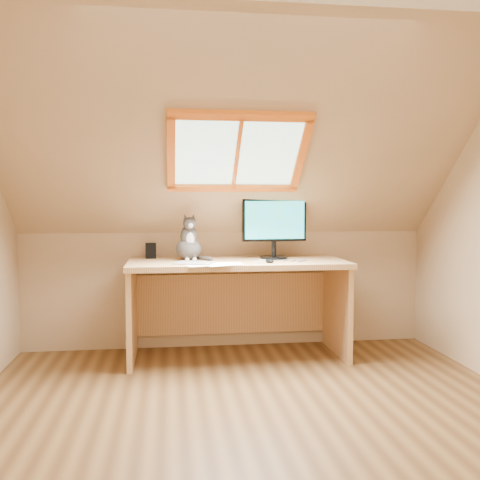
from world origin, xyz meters
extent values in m
plane|color=brown|center=(0.00, 0.00, 0.00)|extent=(3.50, 3.50, 0.00)
cube|color=tan|center=(0.00, -1.75, 1.20)|extent=(3.50, 0.02, 2.40)
cube|color=tan|center=(0.00, 1.75, 0.50)|extent=(3.50, 0.02, 1.00)
cube|color=tan|center=(0.00, 0.97, 1.70)|extent=(3.50, 1.56, 1.41)
cube|color=#B2E0CC|center=(0.00, 1.05, 1.63)|extent=(0.90, 0.53, 0.48)
cube|color=#E45A15|center=(0.00, 1.05, 1.63)|extent=(1.02, 0.64, 0.59)
cube|color=tan|center=(0.04, 1.38, 0.77)|extent=(1.74, 0.76, 0.04)
cube|color=tan|center=(-0.80, 1.38, 0.38)|extent=(0.04, 0.69, 0.75)
cube|color=tan|center=(0.88, 1.38, 0.38)|extent=(0.04, 0.69, 0.75)
cube|color=tan|center=(0.04, 1.73, 0.38)|extent=(1.64, 0.03, 0.53)
cylinder|color=black|center=(0.36, 1.47, 0.80)|extent=(0.23, 0.23, 0.02)
cylinder|color=black|center=(0.36, 1.47, 0.88)|extent=(0.04, 0.04, 0.12)
cube|color=black|center=(0.36, 1.47, 1.12)|extent=(0.54, 0.07, 0.35)
cube|color=#0F74B8|center=(0.36, 1.44, 1.12)|extent=(0.50, 0.04, 0.31)
ellipsoid|color=#45403D|center=(-0.34, 1.46, 0.88)|extent=(0.24, 0.27, 0.18)
ellipsoid|color=#45403D|center=(-0.34, 1.44, 0.99)|extent=(0.15, 0.15, 0.19)
ellipsoid|color=silver|center=(-0.33, 1.38, 0.97)|extent=(0.07, 0.05, 0.11)
ellipsoid|color=#45403D|center=(-0.34, 1.40, 1.09)|extent=(0.12, 0.11, 0.10)
sphere|color=silver|center=(-0.33, 1.35, 1.08)|extent=(0.04, 0.04, 0.04)
cone|color=#45403D|center=(-0.37, 1.41, 1.14)|extent=(0.06, 0.05, 0.06)
cone|color=#45403D|center=(-0.31, 1.42, 1.14)|extent=(0.06, 0.06, 0.06)
cube|color=black|center=(-0.65, 1.63, 0.86)|extent=(0.09, 0.09, 0.13)
cube|color=#B2B2B7|center=(-0.31, 1.18, 0.80)|extent=(0.32, 0.27, 0.01)
ellipsoid|color=black|center=(0.27, 1.16, 0.81)|extent=(0.09, 0.11, 0.03)
cube|color=white|center=(-0.13, 1.12, 0.79)|extent=(0.33, 0.27, 0.00)
cube|color=white|center=(-0.13, 1.12, 0.80)|extent=(0.32, 0.24, 0.00)
cube|color=white|center=(-0.13, 1.12, 0.80)|extent=(0.35, 0.30, 0.00)
camera|label=1|loc=(-0.50, -2.87, 1.26)|focal=40.00mm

